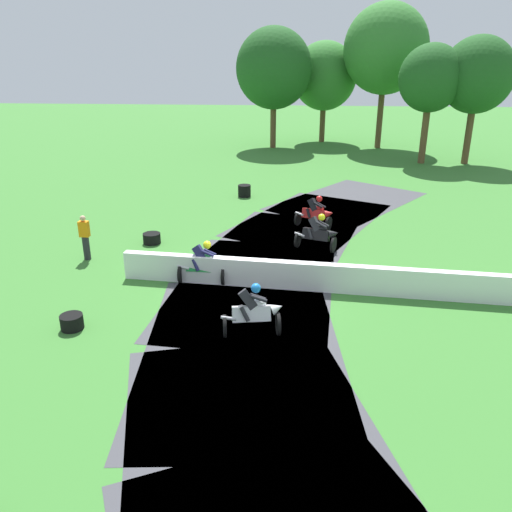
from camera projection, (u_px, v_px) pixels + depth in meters
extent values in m
plane|color=#38752D|center=(252.00, 286.00, 16.38)|extent=(120.00, 120.00, 0.00)
cube|color=#3D3D42|center=(348.00, 201.00, 25.68)|extent=(8.61, 9.32, 0.01)
cube|color=#3D3D42|center=(311.00, 219.00, 22.85)|extent=(7.83, 9.29, 0.01)
cube|color=#3D3D42|center=(279.00, 246.00, 19.71)|extent=(6.80, 8.97, 0.01)
cube|color=#3D3D42|center=(254.00, 286.00, 16.36)|extent=(5.55, 8.36, 0.01)
cube|color=#3D3D42|center=(243.00, 348.00, 12.92)|extent=(5.59, 8.38, 0.01)
cube|color=#3D3D42|center=(258.00, 455.00, 9.48)|extent=(6.83, 8.98, 0.01)
cube|color=white|center=(425.00, 284.00, 15.41)|extent=(18.86, 1.94, 0.90)
cylinder|color=black|center=(328.00, 224.00, 21.35)|extent=(0.39, 0.70, 0.73)
cylinder|color=black|center=(298.00, 219.00, 21.99)|extent=(0.39, 0.70, 0.73)
cube|color=red|center=(314.00, 214.00, 21.63)|extent=(1.06, 0.76, 0.46)
ellipsoid|color=red|center=(319.00, 209.00, 21.50)|extent=(0.54, 0.49, 0.30)
cone|color=red|center=(329.00, 214.00, 21.30)|extent=(0.47, 0.49, 0.47)
cylinder|color=#B2B2B7|center=(300.00, 214.00, 21.81)|extent=(0.41, 0.27, 0.18)
cube|color=black|center=(313.00, 205.00, 21.60)|extent=(0.54, 0.54, 0.62)
sphere|color=red|center=(319.00, 199.00, 21.46)|extent=(0.26, 0.26, 0.26)
cylinder|color=black|center=(321.00, 205.00, 21.63)|extent=(0.42, 0.28, 0.24)
cylinder|color=black|center=(318.00, 205.00, 21.31)|extent=(0.42, 0.28, 0.24)
cylinder|color=black|center=(312.00, 213.00, 21.86)|extent=(0.26, 0.28, 0.42)
cylinder|color=black|center=(308.00, 213.00, 21.55)|extent=(0.26, 0.28, 0.42)
cylinder|color=black|center=(333.00, 245.00, 18.99)|extent=(0.33, 0.70, 0.71)
cylinder|color=black|center=(298.00, 240.00, 19.53)|extent=(0.33, 0.70, 0.71)
cube|color=black|center=(316.00, 234.00, 19.20)|extent=(1.06, 0.67, 0.45)
ellipsoid|color=black|center=(321.00, 228.00, 19.08)|extent=(0.52, 0.45, 0.29)
cone|color=black|center=(334.00, 234.00, 18.92)|extent=(0.46, 0.47, 0.46)
cylinder|color=#B2B2B7|center=(300.00, 235.00, 19.34)|extent=(0.42, 0.24, 0.17)
cube|color=#28282D|center=(315.00, 224.00, 19.16)|extent=(0.54, 0.50, 0.61)
sphere|color=yellow|center=(322.00, 217.00, 19.03)|extent=(0.26, 0.26, 0.26)
cylinder|color=#28282D|center=(324.00, 224.00, 19.21)|extent=(0.43, 0.25, 0.24)
cylinder|color=#28282D|center=(321.00, 225.00, 18.89)|extent=(0.43, 0.25, 0.24)
cylinder|color=#28282D|center=(313.00, 233.00, 19.43)|extent=(0.27, 0.25, 0.42)
cylinder|color=#28282D|center=(310.00, 234.00, 19.10)|extent=(0.27, 0.25, 0.42)
cylinder|color=black|center=(224.00, 276.00, 16.39)|extent=(0.12, 0.74, 0.73)
cylinder|color=black|center=(181.00, 273.00, 16.55)|extent=(0.12, 0.74, 0.73)
cube|color=#198438|center=(202.00, 265.00, 16.43)|extent=(1.02, 0.42, 0.46)
ellipsoid|color=#198438|center=(208.00, 257.00, 16.38)|extent=(0.45, 0.35, 0.30)
cone|color=#198438|center=(223.00, 263.00, 16.34)|extent=(0.40, 0.40, 0.47)
cylinder|color=#B2B2B7|center=(183.00, 267.00, 16.39)|extent=(0.41, 0.14, 0.18)
cube|color=#1E1E4C|center=(200.00, 253.00, 16.39)|extent=(0.50, 0.44, 0.62)
sphere|color=yellow|center=(207.00, 245.00, 16.33)|extent=(0.26, 0.26, 0.26)
cylinder|color=#1E1E4C|center=(210.00, 252.00, 16.54)|extent=(0.43, 0.16, 0.24)
cylinder|color=#1E1E4C|center=(208.00, 254.00, 16.18)|extent=(0.43, 0.16, 0.24)
cylinder|color=#1E1E4C|center=(198.00, 264.00, 16.63)|extent=(0.27, 0.21, 0.42)
cylinder|color=#1E1E4C|center=(196.00, 265.00, 16.27)|extent=(0.27, 0.21, 0.42)
cylinder|color=black|center=(278.00, 324.00, 13.49)|extent=(0.21, 0.77, 0.76)
cylinder|color=black|center=(225.00, 326.00, 13.38)|extent=(0.21, 0.77, 0.76)
cube|color=silver|center=(251.00, 314.00, 13.42)|extent=(1.05, 0.55, 0.47)
ellipsoid|color=silver|center=(258.00, 303.00, 13.42)|extent=(0.49, 0.41, 0.32)
cone|color=silver|center=(277.00, 308.00, 13.47)|extent=(0.45, 0.46, 0.49)
cylinder|color=#B2B2B7|center=(229.00, 318.00, 13.26)|extent=(0.42, 0.16, 0.18)
cube|color=#28282D|center=(248.00, 299.00, 13.39)|extent=(0.55, 0.44, 0.63)
sphere|color=#1E7FE0|center=(256.00, 288.00, 13.40)|extent=(0.26, 0.26, 0.26)
cylinder|color=#28282D|center=(258.00, 297.00, 13.60)|extent=(0.44, 0.13, 0.25)
cylinder|color=#28282D|center=(259.00, 299.00, 13.24)|extent=(0.44, 0.13, 0.25)
cylinder|color=#28282D|center=(244.00, 312.00, 13.58)|extent=(0.30, 0.22, 0.42)
cylinder|color=#28282D|center=(245.00, 314.00, 13.22)|extent=(0.30, 0.22, 0.42)
cylinder|color=black|center=(244.00, 195.00, 26.45)|extent=(0.65, 0.65, 0.20)
cylinder|color=black|center=(244.00, 191.00, 26.38)|extent=(0.65, 0.65, 0.20)
cylinder|color=black|center=(244.00, 187.00, 26.31)|extent=(0.65, 0.65, 0.20)
cylinder|color=black|center=(152.00, 241.00, 19.98)|extent=(0.68, 0.68, 0.20)
cylinder|color=black|center=(152.00, 236.00, 19.91)|extent=(0.68, 0.68, 0.20)
cylinder|color=black|center=(72.00, 325.00, 13.79)|extent=(0.61, 0.61, 0.20)
cylinder|color=black|center=(71.00, 319.00, 13.72)|extent=(0.61, 0.61, 0.20)
cylinder|color=#232328|center=(86.00, 248.00, 18.32)|extent=(0.24, 0.24, 0.86)
cube|color=orange|center=(84.00, 229.00, 18.06)|extent=(0.34, 0.22, 0.56)
sphere|color=tan|center=(83.00, 218.00, 17.91)|extent=(0.20, 0.20, 0.20)
cylinder|color=brown|center=(380.00, 118.00, 39.27)|extent=(0.44, 0.44, 4.55)
ellipsoid|color=#33752D|center=(386.00, 49.00, 37.47)|extent=(6.12, 6.12, 6.43)
cylinder|color=brown|center=(468.00, 136.00, 33.68)|extent=(0.44, 0.44, 3.68)
ellipsoid|color=#1E511E|center=(477.00, 75.00, 32.29)|extent=(4.53, 4.53, 4.76)
cylinder|color=brown|center=(424.00, 135.00, 33.84)|extent=(0.44, 0.44, 3.69)
ellipsoid|color=#1E511E|center=(431.00, 78.00, 32.52)|extent=(4.03, 4.03, 4.23)
cylinder|color=brown|center=(273.00, 125.00, 39.55)|extent=(0.44, 0.44, 3.43)
ellipsoid|color=#1E511E|center=(274.00, 68.00, 38.03)|extent=(5.61, 5.61, 5.89)
cylinder|color=brown|center=(322.00, 123.00, 42.26)|extent=(0.44, 0.44, 3.01)
ellipsoid|color=#33752D|center=(325.00, 76.00, 40.91)|extent=(5.07, 5.07, 5.33)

